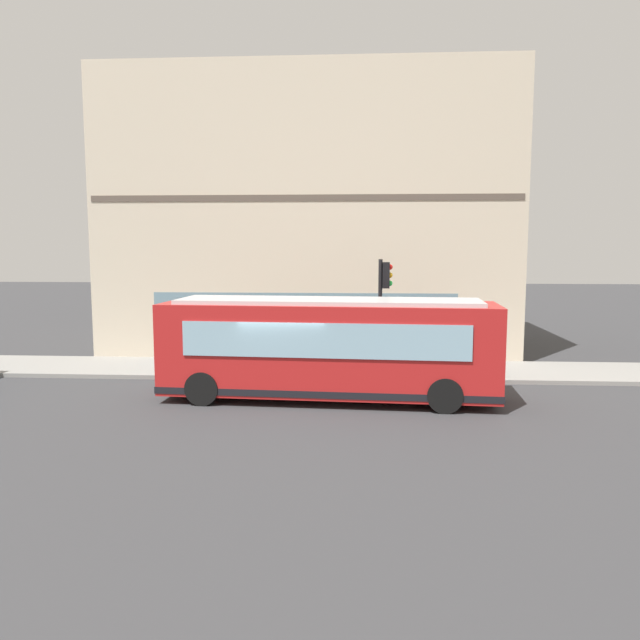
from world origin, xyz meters
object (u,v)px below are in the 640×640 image
(pedestrian_by_light_pole, at_px, (492,343))
(city_bus_nearside, at_px, (328,349))
(traffic_light_near_corner, at_px, (384,295))
(fire_hydrant, at_px, (354,363))
(pedestrian_walking_along_curb, at_px, (444,339))
(newspaper_vending_box, at_px, (311,355))

(pedestrian_by_light_pole, bearing_deg, city_bus_nearside, 124.05)
(traffic_light_near_corner, relative_size, fire_hydrant, 5.47)
(fire_hydrant, height_order, pedestrian_by_light_pole, pedestrian_by_light_pole)
(city_bus_nearside, distance_m, pedestrian_by_light_pole, 6.90)
(pedestrian_walking_along_curb, height_order, newspaper_vending_box, pedestrian_walking_along_curb)
(city_bus_nearside, bearing_deg, newspaper_vending_box, 11.40)
(fire_hydrant, relative_size, pedestrian_by_light_pole, 0.41)
(city_bus_nearside, height_order, pedestrian_walking_along_curb, city_bus_nearside)
(fire_hydrant, relative_size, pedestrian_walking_along_curb, 0.41)
(fire_hydrant, xyz_separation_m, pedestrian_by_light_pole, (0.59, -4.96, 0.67))
(fire_hydrant, bearing_deg, pedestrian_walking_along_curb, -67.61)
(fire_hydrant, bearing_deg, traffic_light_near_corner, -101.69)
(traffic_light_near_corner, height_order, newspaper_vending_box, traffic_light_near_corner)
(traffic_light_near_corner, bearing_deg, fire_hydrant, 78.31)
(pedestrian_by_light_pole, relative_size, pedestrian_walking_along_curb, 1.00)
(pedestrian_walking_along_curb, bearing_deg, pedestrian_by_light_pole, -116.13)
(traffic_light_near_corner, height_order, fire_hydrant, traffic_light_near_corner)
(pedestrian_walking_along_curb, bearing_deg, fire_hydrant, 112.39)
(city_bus_nearside, height_order, traffic_light_near_corner, traffic_light_near_corner)
(pedestrian_by_light_pole, bearing_deg, newspaper_vending_box, 86.83)
(city_bus_nearside, xyz_separation_m, pedestrian_walking_along_curb, (4.65, -4.10, -0.36))
(newspaper_vending_box, bearing_deg, traffic_light_near_corner, -113.98)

